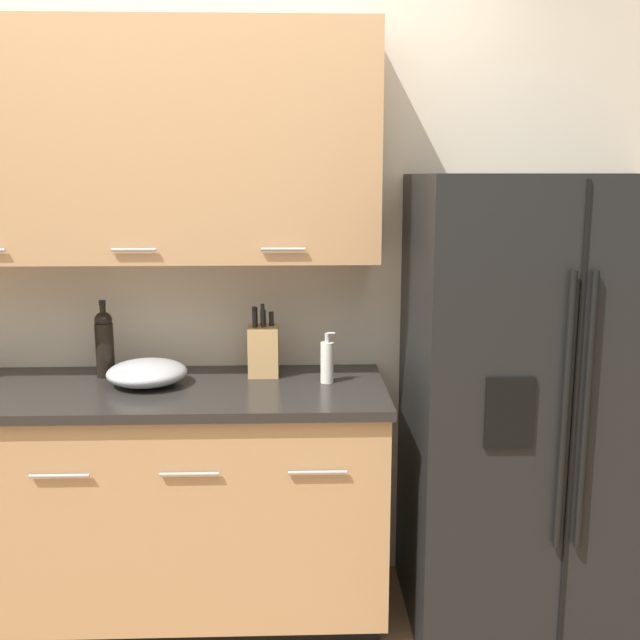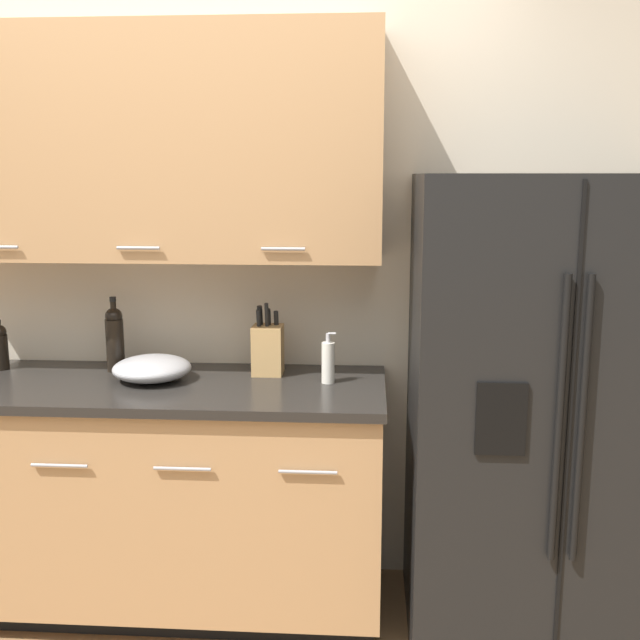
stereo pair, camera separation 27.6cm
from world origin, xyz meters
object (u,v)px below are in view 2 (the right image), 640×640
at_px(knife_block, 268,348).
at_px(soap_dispenser, 328,362).
at_px(oil_bottle, 0,346).
at_px(wine_bottle, 115,338).
at_px(refrigerator, 543,411).
at_px(mixing_bowl, 152,368).

bearing_deg(knife_block, soap_dispenser, -24.95).
bearing_deg(oil_bottle, wine_bottle, 0.73).
xyz_separation_m(refrigerator, knife_block, (-1.04, 0.20, 0.17)).
distance_m(knife_block, soap_dispenser, 0.27).
bearing_deg(knife_block, mixing_bowl, -164.09).
xyz_separation_m(oil_bottle, mixing_bowl, (0.66, -0.12, -0.05)).
bearing_deg(oil_bottle, refrigerator, -5.24).
bearing_deg(knife_block, wine_bottle, 179.49).
height_order(wine_bottle, soap_dispenser, wine_bottle).
bearing_deg(soap_dispenser, oil_bottle, 175.15).
distance_m(soap_dispenser, oil_bottle, 1.34).
relative_size(knife_block, soap_dispenser, 1.48).
relative_size(knife_block, oil_bottle, 1.42).
relative_size(refrigerator, knife_block, 5.87).
bearing_deg(soap_dispenser, knife_block, 155.05).
xyz_separation_m(soap_dispenser, mixing_bowl, (-0.68, -0.01, -0.03)).
xyz_separation_m(knife_block, oil_bottle, (-1.09, -0.00, -0.01)).
relative_size(wine_bottle, oil_bottle, 1.48).
bearing_deg(refrigerator, mixing_bowl, 177.17).
xyz_separation_m(wine_bottle, soap_dispenser, (0.86, -0.12, -0.06)).
height_order(refrigerator, mixing_bowl, refrigerator).
height_order(wine_bottle, mixing_bowl, wine_bottle).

